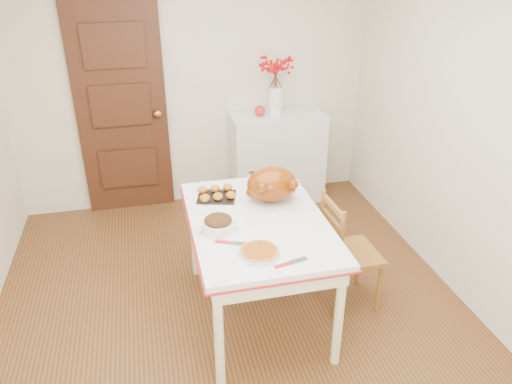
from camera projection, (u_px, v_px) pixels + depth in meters
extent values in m
cube|color=#482C10|center=(235.00, 318.00, 3.61)|extent=(3.50, 4.00, 0.00)
cube|color=beige|center=(193.00, 83.00, 4.78)|extent=(3.50, 0.00, 2.50)
cube|color=beige|center=(478.00, 140.00, 3.40)|extent=(0.00, 4.00, 2.50)
cube|color=#421C0F|center=(122.00, 111.00, 4.70)|extent=(0.85, 0.06, 2.06)
cube|color=silver|center=(277.00, 158.00, 5.11)|extent=(0.94, 0.42, 0.94)
sphere|color=red|center=(260.00, 111.00, 4.83)|extent=(0.11, 0.11, 0.11)
cylinder|color=#8D4810|center=(259.00, 251.00, 2.91)|extent=(0.26, 0.26, 0.05)
cylinder|color=white|center=(253.00, 179.00, 3.74)|extent=(0.07, 0.07, 0.11)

